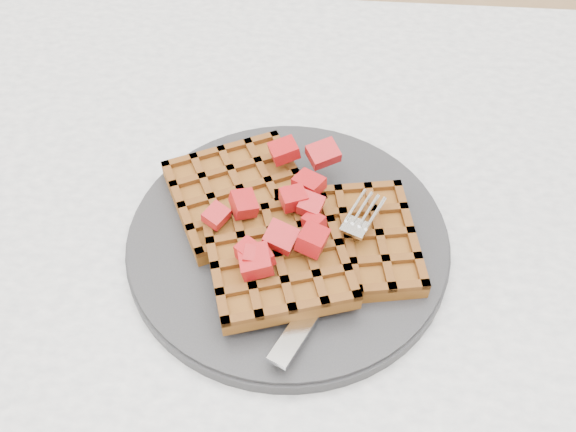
% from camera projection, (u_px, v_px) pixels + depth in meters
% --- Properties ---
extents(table, '(1.20, 0.80, 0.75)m').
position_uv_depth(table, '(438.00, 331.00, 0.63)').
color(table, silver).
rests_on(table, ground).
extents(plate, '(0.28, 0.28, 0.02)m').
position_uv_depth(plate, '(288.00, 240.00, 0.55)').
color(plate, '#232426').
rests_on(plate, table).
extents(waffles, '(0.24, 0.22, 0.03)m').
position_uv_depth(waffles, '(288.00, 229.00, 0.54)').
color(waffles, brown).
rests_on(waffles, plate).
extents(strawberry_pile, '(0.15, 0.15, 0.02)m').
position_uv_depth(strawberry_pile, '(288.00, 205.00, 0.52)').
color(strawberry_pile, maroon).
rests_on(strawberry_pile, waffles).
extents(fork, '(0.10, 0.17, 0.02)m').
position_uv_depth(fork, '(336.00, 270.00, 0.51)').
color(fork, silver).
rests_on(fork, plate).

